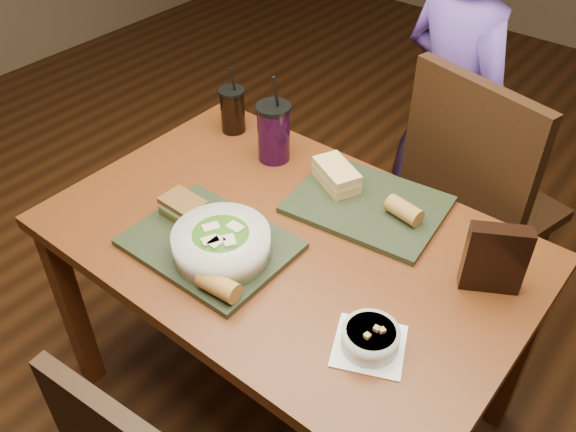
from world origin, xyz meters
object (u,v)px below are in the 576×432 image
object	(u,v)px
tray_far	(368,205)
soup_bowl	(370,338)
sandwich_far	(336,175)
cup_berry	(274,132)
baguette_near	(219,285)
chip_bag	(495,259)
sandwich_near	(184,208)
diner	(451,113)
chair_far	(470,199)
tray_near	(210,244)
cup_cola	(233,110)
dining_table	(288,260)
salad_bowl	(221,242)
baguette_far	(404,210)

from	to	relation	value
tray_far	soup_bowl	distance (m)	0.50
sandwich_far	cup_berry	xyz separation A→B (m)	(-0.25, 0.01, 0.05)
baguette_near	chip_bag	world-z (taller)	chip_bag
sandwich_near	baguette_near	size ratio (longest dim) A/B	1.16
soup_bowl	sandwich_far	world-z (taller)	sandwich_far
diner	tray_far	distance (m)	0.68
chair_far	sandwich_far	bearing A→B (deg)	-123.25
tray_near	chip_bag	world-z (taller)	chip_bag
diner	chip_bag	distance (m)	0.90
tray_near	tray_far	world-z (taller)	same
tray_far	tray_near	bearing A→B (deg)	-120.08
baguette_near	cup_berry	world-z (taller)	cup_berry
cup_cola	cup_berry	distance (m)	0.22
cup_berry	chair_far	bearing A→B (deg)	38.03
sandwich_far	baguette_near	distance (m)	0.54
dining_table	tray_far	size ratio (longest dim) A/B	3.10
tray_near	baguette_near	distance (m)	0.19
chip_bag	cup_cola	bearing A→B (deg)	141.82
salad_bowl	sandwich_near	size ratio (longest dim) A/B	2.06
salad_bowl	baguette_near	size ratio (longest dim) A/B	2.38
diner	soup_bowl	xyz separation A→B (m)	(0.36, -1.09, 0.05)
baguette_far	soup_bowl	bearing A→B (deg)	-68.59
salad_bowl	cup_cola	distance (m)	0.64
sandwich_far	chip_bag	xyz separation A→B (m)	(0.53, -0.09, 0.05)
salad_bowl	baguette_far	size ratio (longest dim) A/B	2.44
soup_bowl	cup_cola	distance (m)	0.99
chair_far	diner	size ratio (longest dim) A/B	0.73
cup_berry	soup_bowl	bearing A→B (deg)	-34.15
tray_far	cup_berry	size ratio (longest dim) A/B	1.44
sandwich_near	chip_bag	xyz separation A→B (m)	(0.77, 0.30, 0.05)
cup_berry	baguette_near	bearing A→B (deg)	-62.42
sandwich_far	cup_berry	bearing A→B (deg)	178.16
dining_table	sandwich_near	size ratio (longest dim) A/B	10.64
dining_table	chair_far	distance (m)	0.72
diner	cup_berry	world-z (taller)	diner
chair_far	sandwich_near	bearing A→B (deg)	-122.53
dining_table	chair_far	size ratio (longest dim) A/B	1.22
chair_far	diner	xyz separation A→B (m)	(-0.22, 0.24, 0.13)
cup_berry	tray_far	bearing A→B (deg)	-3.51
diner	sandwich_near	size ratio (longest dim) A/B	11.89
baguette_far	cup_cola	distance (m)	0.70
chair_far	cup_cola	world-z (taller)	chair_far
tray_near	diner	bearing A→B (deg)	81.73
dining_table	tray_far	bearing A→B (deg)	67.52
diner	chip_bag	world-z (taller)	diner
soup_bowl	chair_far	bearing A→B (deg)	98.87
dining_table	tray_far	world-z (taller)	tray_far
tray_near	tray_far	distance (m)	0.47
baguette_far	cup_cola	xyz separation A→B (m)	(-0.70, 0.06, 0.03)
tray_far	salad_bowl	distance (m)	0.46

